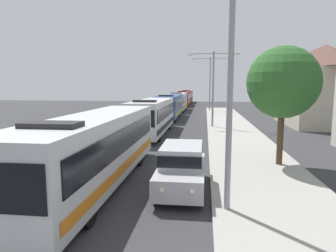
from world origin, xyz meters
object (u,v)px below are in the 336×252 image
Objects in this scene: bus_second_in_line at (152,115)px; white_suv at (182,166)px; bus_lead at (96,147)px; streetlamp_mid at (213,81)px; bus_fourth_in_line at (178,101)px; roadside_tree at (283,83)px; bus_middle at (169,106)px; streetlamp_far at (210,78)px; bus_tail_end at (187,96)px; streetlamp_near at (231,68)px; bus_rear at (183,98)px.

bus_second_in_line is 14.48m from white_suv.
white_suv is at bearing -3.21° from bus_lead.
bus_second_in_line is at bearing -138.55° from streetlamp_mid.
bus_fourth_in_line is (-0.00, 38.63, -0.00)m from bus_lead.
roadside_tree is at bearing 40.80° from white_suv.
streetlamp_far reaches higher than bus_middle.
roadside_tree reaches higher than bus_tail_end.
streetlamp_near is (5.40, -16.00, 3.17)m from bus_second_in_line.
bus_lead is at bearing -90.00° from bus_tail_end.
bus_lead is at bearing -154.97° from roadside_tree.
roadside_tree reaches higher than bus_second_in_line.
white_suv is 19.20m from streetlamp_mid.
bus_fourth_in_line is at bearing -172.82° from streetlamp_far.
streetlamp_far reaches higher than streetlamp_near.
streetlamp_mid reaches higher than white_suv.
bus_rear is 48.61m from roadside_tree.
bus_middle reaches higher than white_suv.
white_suv is 0.74× the size of roadside_tree.
bus_fourth_in_line is 35.78m from roadside_tree.
streetlamp_near reaches higher than bus_tail_end.
bus_tail_end is at bearing 90.00° from bus_lead.
white_suv is 0.52× the size of streetlamp_far.
streetlamp_mid is (1.70, 18.75, 3.74)m from white_suv.
bus_rear is 1.25× the size of streetlamp_far.
bus_middle is 1.45× the size of streetlamp_near.
bus_middle is 12.27m from bus_fourth_in_line.
bus_tail_end is at bearing 96.75° from streetlamp_mid.
bus_middle is 14.56m from streetlamp_far.
streetlamp_far is 35.46m from roadside_tree.
roadside_tree is (3.18, -35.30, -1.14)m from streetlamp_far.
bus_tail_end is at bearing 90.00° from bus_rear.
streetlamp_near is (5.40, -53.99, 3.17)m from bus_rear.
roadside_tree is at bearing -77.66° from streetlamp_mid.
roadside_tree is at bearing -84.85° from streetlamp_far.
bus_rear is at bearing 90.00° from bus_lead.
roadside_tree is at bearing -48.73° from bus_second_in_line.
streetlamp_near reaches higher than white_suv.
bus_rear is 1.46× the size of streetlamp_near.
bus_second_in_line is (-0.00, 13.78, -0.00)m from bus_lead.
bus_second_in_line is 12.58m from bus_middle.
roadside_tree is (8.58, -47.77, 2.77)m from bus_rear.
streetlamp_near is (5.40, -66.39, 3.17)m from bus_tail_end.
bus_middle is 9.99m from streetlamp_mid.
streetlamp_mid reaches higher than bus_tail_end.
streetlamp_near is 0.85× the size of streetlamp_far.
white_suv is (3.70, -26.57, -0.66)m from bus_middle.
bus_fourth_in_line is 1.44× the size of streetlamp_near.
streetlamp_far is at bearing 7.18° from bus_fourth_in_line.
white_suv is at bearing 130.22° from streetlamp_near.
bus_lead is at bearing -90.00° from bus_second_in_line.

